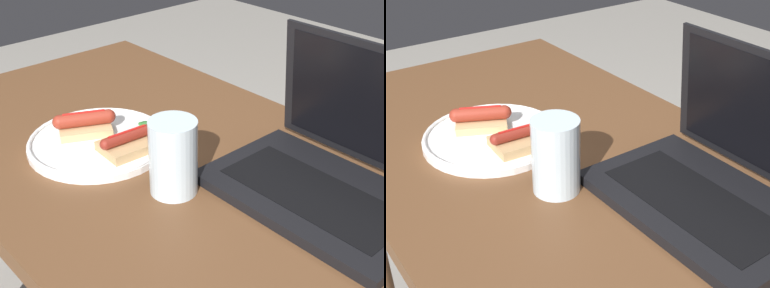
{
  "view_description": "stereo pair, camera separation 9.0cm",
  "coord_description": "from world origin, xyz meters",
  "views": [
    {
      "loc": [
        0.56,
        -0.53,
        1.25
      ],
      "look_at": [
        -0.02,
        -0.0,
        0.8
      ],
      "focal_mm": 50.0,
      "sensor_mm": 36.0,
      "label": 1
    },
    {
      "loc": [
        0.62,
        -0.46,
        1.25
      ],
      "look_at": [
        -0.02,
        -0.0,
        0.8
      ],
      "focal_mm": 50.0,
      "sensor_mm": 36.0,
      "label": 2
    }
  ],
  "objects": [
    {
      "name": "sausage_toast_middle",
      "position": [
        -0.26,
        -0.07,
        0.78
      ],
      "size": [
        0.1,
        0.12,
        0.05
      ],
      "rotation": [
        0.0,
        0.0,
        1.12
      ],
      "color": "tan",
      "rests_on": "plate"
    },
    {
      "name": "salad_pile",
      "position": [
        -0.19,
        0.03,
        0.76
      ],
      "size": [
        0.05,
        0.06,
        0.01
      ],
      "color": "#4C8E3D",
      "rests_on": "plate"
    },
    {
      "name": "laptop",
      "position": [
        0.17,
        0.13,
        0.79
      ],
      "size": [
        0.35,
        0.25,
        0.24
      ],
      "color": "black",
      "rests_on": "desk"
    },
    {
      "name": "drinking_glass",
      "position": [
        -0.01,
        -0.06,
        0.81
      ],
      "size": [
        0.08,
        0.08,
        0.13
      ],
      "color": "silver",
      "rests_on": "desk"
    },
    {
      "name": "desk",
      "position": [
        0.0,
        0.0,
        0.66
      ],
      "size": [
        1.38,
        0.67,
        0.74
      ],
      "color": "brown",
      "rests_on": "ground_plane"
    },
    {
      "name": "plate",
      "position": [
        -0.21,
        -0.07,
        0.75
      ],
      "size": [
        0.27,
        0.27,
        0.02
      ],
      "color": "white",
      "rests_on": "desk"
    },
    {
      "name": "sausage_toast_left",
      "position": [
        -0.15,
        -0.05,
        0.77
      ],
      "size": [
        0.08,
        0.11,
        0.04
      ],
      "rotation": [
        0.0,
        0.0,
        1.51
      ],
      "color": "tan",
      "rests_on": "plate"
    }
  ]
}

